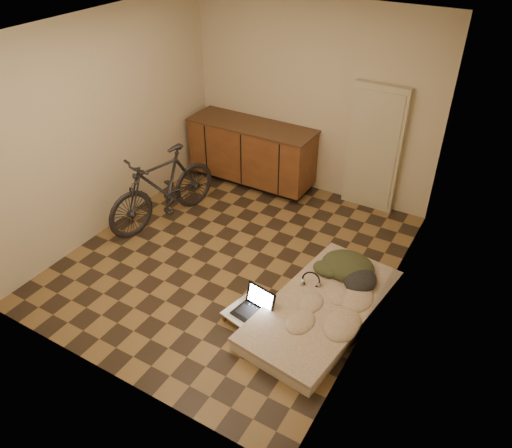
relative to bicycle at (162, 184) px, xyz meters
The scene contains 10 objects.
room_shell 1.44m from the bicycle, 11.25° to the right, with size 3.50×4.00×2.60m.
cabinets 1.53m from the bicycle, 72.92° to the left, with size 1.84×0.62×0.91m.
appliance_panel 2.76m from the bicycle, 38.36° to the left, with size 0.70×0.10×1.70m, color beige.
bicycle is the anchor object (origin of this frame).
futon 2.61m from the bicycle, 13.08° to the right, with size 1.14×2.00×0.16m.
clothing_pile 2.58m from the bicycle, ahead, with size 0.62×0.52×0.25m, color #303620, non-canonical shape.
headphones 2.33m from the bicycle, ahead, with size 0.22×0.20×0.14m, color black, non-canonical shape.
lap_desk 2.30m from the bicycle, 27.54° to the right, with size 0.72×0.54×0.11m.
laptop 2.21m from the bicycle, 27.16° to the right, with size 0.39×0.37×0.24m.
mouse 2.54m from the bicycle, 26.41° to the right, with size 0.05×0.09×0.03m, color white.
Camera 1 is at (2.60, -3.90, 3.68)m, focal length 35.00 mm.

